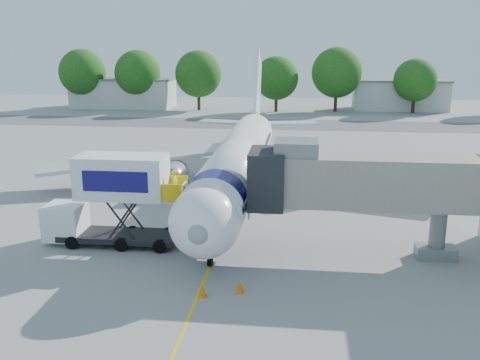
# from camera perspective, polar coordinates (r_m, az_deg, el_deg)

# --- Properties ---
(ground) EXTENTS (160.00, 160.00, 0.00)m
(ground) POSITION_cam_1_polar(r_m,az_deg,el_deg) (38.47, -0.81, -3.44)
(ground) COLOR gray
(ground) RESTS_ON ground
(guidance_line) EXTENTS (0.15, 70.00, 0.01)m
(guidance_line) POSITION_cam_1_polar(r_m,az_deg,el_deg) (38.47, -0.81, -3.43)
(guidance_line) COLOR yellow
(guidance_line) RESTS_ON ground
(taxiway_strip) EXTENTS (120.00, 10.00, 0.01)m
(taxiway_strip) POSITION_cam_1_polar(r_m,az_deg,el_deg) (79.31, 3.10, 5.97)
(taxiway_strip) COLOR #59595B
(taxiway_strip) RESTS_ON ground
(aircraft) EXTENTS (34.17, 37.73, 11.35)m
(aircraft) POSITION_cam_1_polar(r_m,az_deg,el_deg) (41.64, -0.10, 2.17)
(aircraft) COLOR white
(aircraft) RESTS_ON ground
(jet_bridge) EXTENTS (13.90, 3.20, 6.60)m
(jet_bridge) POSITION_cam_1_polar(r_m,az_deg,el_deg) (30.41, 12.52, -0.18)
(jet_bridge) COLOR #9E9587
(jet_bridge) RESTS_ON ground
(catering_hiloader) EXTENTS (8.50, 2.44, 5.50)m
(catering_hiloader) POSITION_cam_1_polar(r_m,az_deg,el_deg) (32.58, -13.46, -2.14)
(catering_hiloader) COLOR black
(catering_hiloader) RESTS_ON ground
(ground_tug) EXTENTS (3.38, 1.89, 1.31)m
(ground_tug) POSITION_cam_1_polar(r_m,az_deg,el_deg) (24.11, -8.01, -13.33)
(ground_tug) COLOR white
(ground_tug) RESTS_ON ground
(safety_cone_a) EXTENTS (0.44, 0.44, 0.70)m
(safety_cone_a) POSITION_cam_1_polar(r_m,az_deg,el_deg) (26.59, -0.03, -11.23)
(safety_cone_a) COLOR #FE650D
(safety_cone_a) RESTS_ON ground
(safety_cone_b) EXTENTS (0.43, 0.43, 0.68)m
(safety_cone_b) POSITION_cam_1_polar(r_m,az_deg,el_deg) (26.24, -4.05, -11.66)
(safety_cone_b) COLOR #FE650D
(safety_cone_b) RESTS_ON ground
(outbuilding_left) EXTENTS (18.40, 8.40, 5.30)m
(outbuilding_left) POSITION_cam_1_polar(r_m,az_deg,el_deg) (102.10, -12.31, 9.10)
(outbuilding_left) COLOR beige
(outbuilding_left) RESTS_ON ground
(outbuilding_right) EXTENTS (16.40, 7.40, 5.30)m
(outbuilding_right) POSITION_cam_1_polar(r_m,az_deg,el_deg) (100.20, 16.67, 8.73)
(outbuilding_right) COLOR beige
(outbuilding_right) RESTS_ON ground
(tree_a) EXTENTS (8.31, 8.31, 10.59)m
(tree_a) POSITION_cam_1_polar(r_m,az_deg,el_deg) (101.80, -16.47, 10.95)
(tree_a) COLOR #382314
(tree_a) RESTS_ON ground
(tree_b) EXTENTS (8.15, 8.15, 10.39)m
(tree_b) POSITION_cam_1_polar(r_m,az_deg,el_deg) (98.73, -10.87, 11.11)
(tree_b) COLOR #382314
(tree_b) RESTS_ON ground
(tree_c) EXTENTS (8.12, 8.12, 10.35)m
(tree_c) POSITION_cam_1_polar(r_m,az_deg,el_deg) (95.51, -4.47, 11.20)
(tree_c) COLOR #382314
(tree_c) RESTS_ON ground
(tree_d) EXTENTS (7.42, 7.42, 9.46)m
(tree_d) POSITION_cam_1_polar(r_m,az_deg,el_deg) (92.89, 3.92, 10.78)
(tree_d) COLOR #382314
(tree_d) RESTS_ON ground
(tree_e) EXTENTS (8.59, 8.59, 10.95)m
(tree_e) POSITION_cam_1_polar(r_m,az_deg,el_deg) (94.57, 10.28, 11.21)
(tree_e) COLOR #382314
(tree_e) RESTS_ON ground
(tree_f) EXTENTS (7.15, 7.15, 9.12)m
(tree_f) POSITION_cam_1_polar(r_m,az_deg,el_deg) (95.77, 18.18, 10.09)
(tree_f) COLOR #382314
(tree_f) RESTS_ON ground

